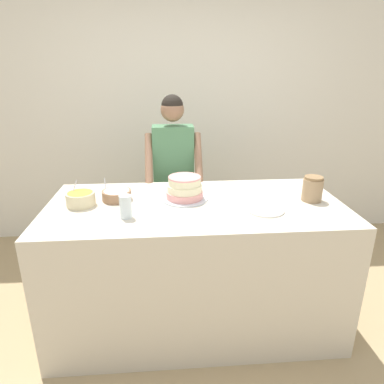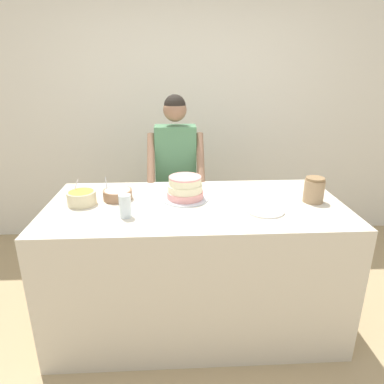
% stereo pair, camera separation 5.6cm
% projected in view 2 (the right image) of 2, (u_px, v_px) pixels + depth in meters
% --- Properties ---
extents(ground_plane, '(14.00, 14.00, 0.00)m').
position_uv_depth(ground_plane, '(200.00, 368.00, 2.15)').
color(ground_plane, tan).
extents(wall_back, '(10.00, 0.05, 2.60)m').
position_uv_depth(wall_back, '(187.00, 117.00, 3.57)').
color(wall_back, silver).
rests_on(wall_back, ground_plane).
extents(counter, '(1.96, 0.94, 0.93)m').
position_uv_depth(counter, '(195.00, 264.00, 2.43)').
color(counter, beige).
rests_on(counter, ground_plane).
extents(person_baker, '(0.46, 0.43, 1.58)m').
position_uv_depth(person_baker, '(176.00, 169.00, 2.92)').
color(person_baker, '#2D2D38').
rests_on(person_baker, ground_plane).
extents(cake, '(0.32, 0.32, 0.16)m').
position_uv_depth(cake, '(185.00, 189.00, 2.32)').
color(cake, silver).
rests_on(cake, counter).
extents(frosting_bowl_white, '(0.20, 0.20, 0.16)m').
position_uv_depth(frosting_bowl_white, '(118.00, 194.00, 2.34)').
color(frosting_bowl_white, '#936B4C').
rests_on(frosting_bowl_white, counter).
extents(frosting_bowl_orange, '(0.19, 0.19, 0.15)m').
position_uv_depth(frosting_bowl_orange, '(82.00, 197.00, 2.24)').
color(frosting_bowl_orange, beige).
rests_on(frosting_bowl_orange, counter).
extents(drinking_glass, '(0.07, 0.07, 0.14)m').
position_uv_depth(drinking_glass, '(125.00, 206.00, 2.04)').
color(drinking_glass, silver).
rests_on(drinking_glass, counter).
extents(ceramic_plate, '(0.24, 0.24, 0.01)m').
position_uv_depth(ceramic_plate, '(265.00, 210.00, 2.15)').
color(ceramic_plate, white).
rests_on(ceramic_plate, counter).
extents(stoneware_jar, '(0.13, 0.13, 0.17)m').
position_uv_depth(stoneware_jar, '(314.00, 190.00, 2.27)').
color(stoneware_jar, '#9E7F5B').
rests_on(stoneware_jar, counter).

